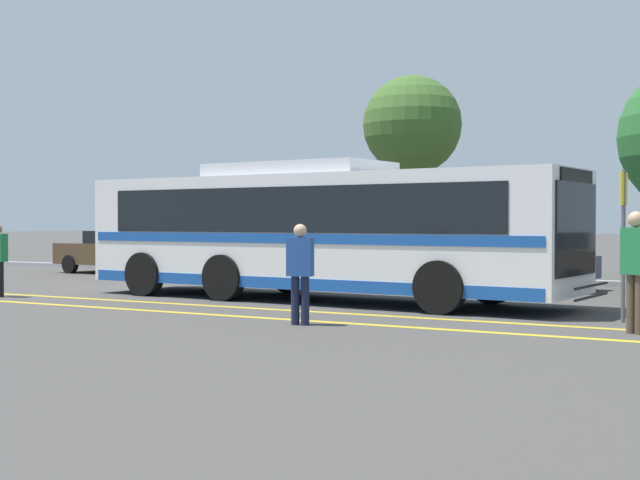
{
  "coord_description": "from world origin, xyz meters",
  "views": [
    {
      "loc": [
        8.98,
        -16.88,
        1.72
      ],
      "look_at": [
        -0.49,
        -0.12,
        1.31
      ],
      "focal_mm": 50.0,
      "sensor_mm": 36.0,
      "label": 1
    }
  ],
  "objects_px": {
    "parked_car_1": "(292,257)",
    "parked_car_2": "(505,261)",
    "parked_car_0": "(118,251)",
    "tree_0": "(412,126)",
    "transit_bus": "(319,229)",
    "pedestrian_0": "(636,263)",
    "pedestrian_1": "(300,268)",
    "bus_stop_sign": "(623,226)"
  },
  "relations": [
    {
      "from": "pedestrian_0",
      "to": "parked_car_1",
      "type": "bearing_deg",
      "value": -3.98
    },
    {
      "from": "transit_bus",
      "to": "pedestrian_0",
      "type": "bearing_deg",
      "value": 73.03
    },
    {
      "from": "parked_car_2",
      "to": "pedestrian_0",
      "type": "relative_size",
      "value": 2.41
    },
    {
      "from": "pedestrian_1",
      "to": "tree_0",
      "type": "bearing_deg",
      "value": 94.42
    },
    {
      "from": "parked_car_0",
      "to": "tree_0",
      "type": "height_order",
      "value": "tree_0"
    },
    {
      "from": "pedestrian_1",
      "to": "bus_stop_sign",
      "type": "height_order",
      "value": "bus_stop_sign"
    },
    {
      "from": "parked_car_0",
      "to": "transit_bus",
      "type": "bearing_deg",
      "value": -111.97
    },
    {
      "from": "parked_car_0",
      "to": "tree_0",
      "type": "relative_size",
      "value": 0.66
    },
    {
      "from": "parked_car_0",
      "to": "tree_0",
      "type": "bearing_deg",
      "value": -46.37
    },
    {
      "from": "pedestrian_0",
      "to": "tree_0",
      "type": "distance_m",
      "value": 17.78
    },
    {
      "from": "parked_car_1",
      "to": "pedestrian_1",
      "type": "height_order",
      "value": "pedestrian_1"
    },
    {
      "from": "parked_car_0",
      "to": "parked_car_1",
      "type": "relative_size",
      "value": 0.95
    },
    {
      "from": "tree_0",
      "to": "bus_stop_sign",
      "type": "bearing_deg",
      "value": -53.51
    },
    {
      "from": "parked_car_2",
      "to": "bus_stop_sign",
      "type": "distance_m",
      "value": 7.6
    },
    {
      "from": "transit_bus",
      "to": "pedestrian_1",
      "type": "bearing_deg",
      "value": 29.31
    },
    {
      "from": "parked_car_2",
      "to": "tree_0",
      "type": "xyz_separation_m",
      "value": [
        -5.36,
        6.4,
        4.3
      ]
    },
    {
      "from": "pedestrian_0",
      "to": "bus_stop_sign",
      "type": "xyz_separation_m",
      "value": [
        -0.46,
        1.5,
        0.55
      ]
    },
    {
      "from": "bus_stop_sign",
      "to": "tree_0",
      "type": "xyz_separation_m",
      "value": [
        -9.43,
        12.75,
        3.38
      ]
    },
    {
      "from": "parked_car_1",
      "to": "parked_car_2",
      "type": "relative_size",
      "value": 1.04
    },
    {
      "from": "transit_bus",
      "to": "bus_stop_sign",
      "type": "xyz_separation_m",
      "value": [
        6.56,
        -1.17,
        0.09
      ]
    },
    {
      "from": "transit_bus",
      "to": "parked_car_2",
      "type": "relative_size",
      "value": 2.57
    },
    {
      "from": "parked_car_0",
      "to": "bus_stop_sign",
      "type": "bearing_deg",
      "value": -106.02
    },
    {
      "from": "transit_bus",
      "to": "parked_car_0",
      "type": "distance_m",
      "value": 11.9
    },
    {
      "from": "transit_bus",
      "to": "pedestrian_1",
      "type": "relative_size",
      "value": 6.94
    },
    {
      "from": "parked_car_0",
      "to": "pedestrian_1",
      "type": "distance_m",
      "value": 15.77
    },
    {
      "from": "pedestrian_0",
      "to": "tree_0",
      "type": "relative_size",
      "value": 0.28
    },
    {
      "from": "pedestrian_1",
      "to": "tree_0",
      "type": "relative_size",
      "value": 0.25
    },
    {
      "from": "transit_bus",
      "to": "parked_car_2",
      "type": "distance_m",
      "value": 5.81
    },
    {
      "from": "transit_bus",
      "to": "parked_car_1",
      "type": "distance_m",
      "value": 6.69
    },
    {
      "from": "transit_bus",
      "to": "parked_car_2",
      "type": "bearing_deg",
      "value": 158.11
    },
    {
      "from": "transit_bus",
      "to": "pedestrian_1",
      "type": "distance_m",
      "value": 4.65
    },
    {
      "from": "parked_car_0",
      "to": "pedestrian_0",
      "type": "relative_size",
      "value": 2.38
    },
    {
      "from": "parked_car_2",
      "to": "pedestrian_1",
      "type": "relative_size",
      "value": 2.7
    },
    {
      "from": "parked_car_1",
      "to": "pedestrian_0",
      "type": "distance_m",
      "value": 13.57
    },
    {
      "from": "transit_bus",
      "to": "parked_car_1",
      "type": "height_order",
      "value": "transit_bus"
    },
    {
      "from": "pedestrian_0",
      "to": "pedestrian_1",
      "type": "height_order",
      "value": "pedestrian_0"
    },
    {
      "from": "parked_car_1",
      "to": "pedestrian_1",
      "type": "distance_m",
      "value": 11.2
    },
    {
      "from": "parked_car_2",
      "to": "pedestrian_0",
      "type": "distance_m",
      "value": 9.07
    },
    {
      "from": "pedestrian_1",
      "to": "bus_stop_sign",
      "type": "bearing_deg",
      "value": 20.53
    },
    {
      "from": "parked_car_2",
      "to": "parked_car_1",
      "type": "bearing_deg",
      "value": 90.26
    },
    {
      "from": "parked_car_2",
      "to": "tree_0",
      "type": "bearing_deg",
      "value": 41.64
    },
    {
      "from": "parked_car_1",
      "to": "pedestrian_0",
      "type": "height_order",
      "value": "pedestrian_0"
    }
  ]
}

